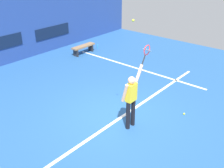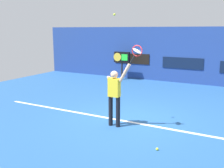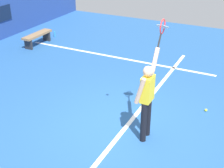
{
  "view_description": "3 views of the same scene",
  "coord_description": "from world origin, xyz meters",
  "px_view_note": "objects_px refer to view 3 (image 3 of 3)",
  "views": [
    {
      "loc": [
        -5.79,
        -4.71,
        4.85
      ],
      "look_at": [
        -0.39,
        -0.14,
        1.38
      ],
      "focal_mm": 43.15,
      "sensor_mm": 36.0,
      "label": 1
    },
    {
      "loc": [
        3.4,
        -7.38,
        2.87
      ],
      "look_at": [
        -0.47,
        -0.23,
        1.19
      ],
      "focal_mm": 42.3,
      "sensor_mm": 36.0,
      "label": 2
    },
    {
      "loc": [
        -5.49,
        -2.55,
        4.13
      ],
      "look_at": [
        -0.39,
        0.01,
        1.26
      ],
      "focal_mm": 50.39,
      "sensor_mm": 36.0,
      "label": 3
    }
  ],
  "objects_px": {
    "tennis_racket": "(162,28)",
    "spare_ball": "(206,110)",
    "tennis_player": "(147,97)",
    "court_bench": "(37,36)",
    "water_bottle": "(55,34)"
  },
  "relations": [
    {
      "from": "tennis_racket",
      "to": "water_bottle",
      "type": "bearing_deg",
      "value": 54.86
    },
    {
      "from": "tennis_player",
      "to": "tennis_racket",
      "type": "height_order",
      "value": "tennis_racket"
    },
    {
      "from": "tennis_racket",
      "to": "spare_ball",
      "type": "height_order",
      "value": "tennis_racket"
    },
    {
      "from": "tennis_player",
      "to": "spare_ball",
      "type": "xyz_separation_m",
      "value": [
        1.69,
        -0.97,
        -0.98
      ]
    },
    {
      "from": "spare_ball",
      "to": "tennis_racket",
      "type": "bearing_deg",
      "value": 136.02
    },
    {
      "from": "tennis_racket",
      "to": "court_bench",
      "type": "relative_size",
      "value": 0.44
    },
    {
      "from": "tennis_player",
      "to": "spare_ball",
      "type": "height_order",
      "value": "tennis_player"
    },
    {
      "from": "tennis_racket",
      "to": "court_bench",
      "type": "distance_m",
      "value": 6.93
    },
    {
      "from": "tennis_player",
      "to": "court_bench",
      "type": "bearing_deg",
      "value": 57.54
    },
    {
      "from": "tennis_player",
      "to": "court_bench",
      "type": "distance_m",
      "value": 7.03
    },
    {
      "from": "court_bench",
      "to": "spare_ball",
      "type": "distance_m",
      "value": 7.19
    },
    {
      "from": "tennis_player",
      "to": "water_bottle",
      "type": "bearing_deg",
      "value": 50.65
    },
    {
      "from": "water_bottle",
      "to": "spare_ball",
      "type": "height_order",
      "value": "water_bottle"
    },
    {
      "from": "tennis_racket",
      "to": "tennis_player",
      "type": "bearing_deg",
      "value": 179.64
    },
    {
      "from": "water_bottle",
      "to": "court_bench",
      "type": "bearing_deg",
      "value": -180.0
    }
  ]
}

